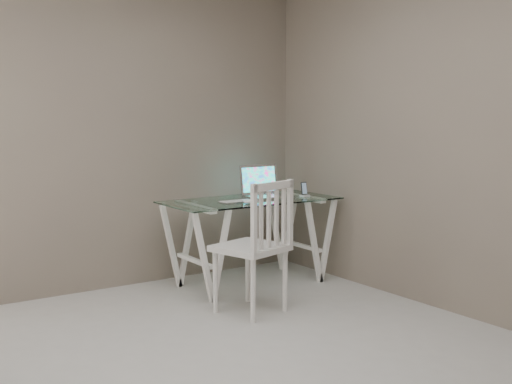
# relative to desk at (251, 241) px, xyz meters

# --- Properties ---
(room) EXTENTS (4.50, 4.52, 2.71)m
(room) POSITION_rel_desk_xyz_m (-1.26, -1.65, 1.33)
(room) COLOR #B1AEA9
(room) RESTS_ON ground
(desk) EXTENTS (1.50, 0.70, 0.75)m
(desk) POSITION_rel_desk_xyz_m (0.00, 0.00, 0.00)
(desk) COLOR silver
(desk) RESTS_ON ground
(chair) EXTENTS (0.56, 0.56, 1.00)m
(chair) POSITION_rel_desk_xyz_m (-0.42, -0.73, 0.17)
(chair) COLOR silver
(chair) RESTS_ON ground
(laptop) EXTENTS (0.39, 0.31, 0.27)m
(laptop) POSITION_rel_desk_xyz_m (0.21, 0.10, 0.43)
(laptop) COLOR #BABABF
(laptop) RESTS_ON desk
(keyboard) EXTENTS (0.30, 0.13, 0.01)m
(keyboard) POSITION_rel_desk_xyz_m (-0.19, -0.07, 0.37)
(keyboard) COLOR silver
(keyboard) RESTS_ON desk
(mouse) EXTENTS (0.10, 0.06, 0.03)m
(mouse) POSITION_rel_desk_xyz_m (-0.16, -0.21, 0.38)
(mouse) COLOR white
(mouse) RESTS_ON desk
(phone_dock) EXTENTS (0.07, 0.07, 0.13)m
(phone_dock) POSITION_rel_desk_xyz_m (0.51, -0.10, 0.40)
(phone_dock) COLOR white
(phone_dock) RESTS_ON desk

